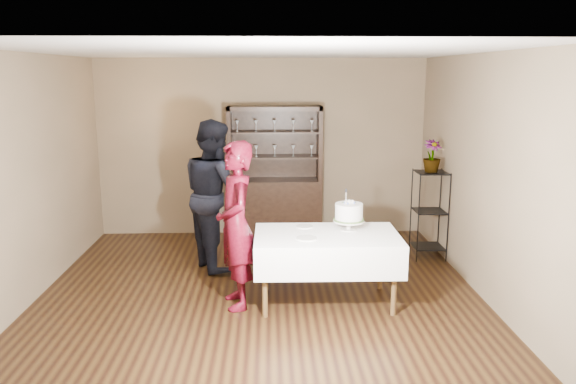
% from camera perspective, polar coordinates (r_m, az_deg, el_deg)
% --- Properties ---
extents(floor, '(5.00, 5.00, 0.00)m').
position_cam_1_polar(floor, '(6.58, -2.86, -10.13)').
color(floor, black).
rests_on(floor, ground).
extents(ceiling, '(5.00, 5.00, 0.00)m').
position_cam_1_polar(ceiling, '(6.10, -3.13, 14.07)').
color(ceiling, silver).
rests_on(ceiling, back_wall).
extents(back_wall, '(5.00, 0.02, 2.70)m').
position_cam_1_polar(back_wall, '(8.67, -2.70, 4.51)').
color(back_wall, brown).
rests_on(back_wall, floor).
extents(wall_left, '(0.02, 5.00, 2.70)m').
position_cam_1_polar(wall_left, '(6.73, -24.79, 1.24)').
color(wall_left, brown).
rests_on(wall_left, floor).
extents(wall_right, '(0.02, 5.00, 2.70)m').
position_cam_1_polar(wall_right, '(6.64, 19.12, 1.55)').
color(wall_right, brown).
rests_on(wall_right, floor).
extents(china_hutch, '(1.40, 0.48, 2.00)m').
position_cam_1_polar(china_hutch, '(8.54, -1.33, -0.26)').
color(china_hutch, black).
rests_on(china_hutch, floor).
extents(plant_etagere, '(0.42, 0.42, 1.20)m').
position_cam_1_polar(plant_etagere, '(7.83, 14.17, -1.87)').
color(plant_etagere, black).
rests_on(plant_etagere, floor).
extents(cake_table, '(1.56, 0.97, 0.78)m').
position_cam_1_polar(cake_table, '(6.13, 3.95, -5.94)').
color(cake_table, white).
rests_on(cake_table, floor).
extents(woman, '(0.57, 0.74, 1.80)m').
position_cam_1_polar(woman, '(5.97, -5.29, -3.39)').
color(woman, '#350410').
rests_on(woman, floor).
extents(man, '(1.07, 1.16, 1.92)m').
position_cam_1_polar(man, '(7.24, -7.45, -0.22)').
color(man, black).
rests_on(man, floor).
extents(cake, '(0.39, 0.39, 0.47)m').
position_cam_1_polar(cake, '(6.21, 6.20, -2.18)').
color(cake, silver).
rests_on(cake, cake_table).
extents(plate_near, '(0.22, 0.22, 0.01)m').
position_cam_1_polar(plate_near, '(5.89, 1.91, -4.72)').
color(plate_near, silver).
rests_on(plate_near, cake_table).
extents(plate_far, '(0.23, 0.23, 0.01)m').
position_cam_1_polar(plate_far, '(6.33, 1.70, -3.52)').
color(plate_far, silver).
rests_on(plate_far, cake_table).
extents(potted_plant, '(0.28, 0.28, 0.43)m').
position_cam_1_polar(potted_plant, '(7.66, 14.41, 3.55)').
color(potted_plant, '#4A6831').
rests_on(potted_plant, plant_etagere).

